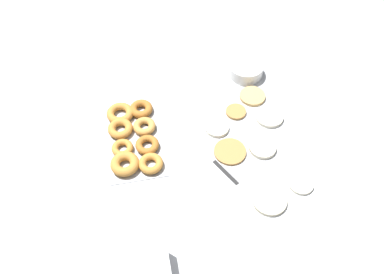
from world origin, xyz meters
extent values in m
plane|color=#B2B5BA|center=(0.00, 0.00, 0.00)|extent=(3.00, 3.00, 0.00)
cylinder|color=silver|center=(0.19, 0.25, 0.01)|extent=(0.09, 0.09, 0.01)
cylinder|color=#B27F42|center=(-0.18, 0.12, 0.01)|extent=(0.08, 0.08, 0.01)
cylinder|color=beige|center=(0.23, 0.13, 0.01)|extent=(0.12, 0.12, 0.01)
cylinder|color=#B27F42|center=(0.01, 0.05, 0.01)|extent=(0.12, 0.12, 0.01)
cylinder|color=silver|center=(-0.13, 0.24, 0.01)|extent=(0.11, 0.11, 0.01)
cylinder|color=beige|center=(0.01, 0.17, 0.01)|extent=(0.10, 0.10, 0.02)
cylinder|color=silver|center=(-0.11, 0.02, 0.01)|extent=(0.09, 0.09, 0.01)
cylinder|color=tan|center=(-0.25, 0.20, 0.01)|extent=(0.11, 0.11, 0.01)
cube|color=#ADAFB5|center=(-0.12, -0.30, 0.00)|extent=(0.37, 0.21, 0.01)
torus|color=#C68438|center=(-0.24, -0.34, 0.02)|extent=(0.11, 0.11, 0.03)
torus|color=#C68438|center=(-0.17, -0.34, 0.02)|extent=(0.10, 0.10, 0.03)
torus|color=#C68438|center=(-0.08, -0.34, 0.02)|extent=(0.08, 0.08, 0.02)
torus|color=#C68438|center=(0.00, -0.34, 0.02)|extent=(0.10, 0.10, 0.03)
torus|color=#AD6B28|center=(-0.25, -0.25, 0.02)|extent=(0.09, 0.09, 0.03)
torus|color=#D19347|center=(-0.16, -0.25, 0.02)|extent=(0.09, 0.09, 0.03)
torus|color=#AD6B28|center=(-0.07, -0.25, 0.02)|extent=(0.09, 0.09, 0.03)
torus|color=#C68438|center=(0.01, -0.25, 0.02)|extent=(0.09, 0.09, 0.03)
cylinder|color=white|center=(-0.38, 0.21, 0.03)|extent=(0.15, 0.15, 0.05)
cube|color=white|center=(0.40, -0.31, 0.01)|extent=(0.12, 0.14, 0.02)
cube|color=white|center=(0.40, -0.31, 0.04)|extent=(0.12, 0.14, 0.02)
cube|color=white|center=(0.40, -0.31, 0.06)|extent=(0.12, 0.14, 0.02)
cube|color=white|center=(0.40, -0.31, 0.08)|extent=(0.12, 0.14, 0.02)
cube|color=black|center=(0.09, 0.01, 0.00)|extent=(0.12, 0.07, 0.01)
cube|color=#BCBCC1|center=(0.19, 0.06, 0.00)|extent=(0.12, 0.10, 0.01)
camera|label=1|loc=(0.84, -0.26, 1.23)|focal=38.00mm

